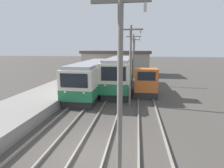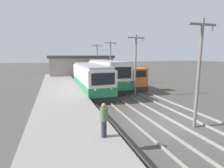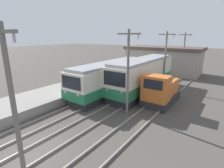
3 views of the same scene
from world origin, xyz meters
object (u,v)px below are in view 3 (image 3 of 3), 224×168
object	(u,v)px
shunting_locomotive	(161,91)
catenary_mast_mid	(128,70)
commuter_train_center	(143,77)
catenary_mast_near	(14,105)
catenary_mast_far	(165,58)
catenary_mast_distant	(184,52)
commuter_train_left	(111,79)

from	to	relation	value
shunting_locomotive	catenary_mast_mid	bearing A→B (deg)	-111.26
shunting_locomotive	catenary_mast_mid	distance (m)	4.83
commuter_train_center	catenary_mast_mid	world-z (taller)	catenary_mast_mid
catenary_mast_near	catenary_mast_far	world-z (taller)	same
catenary_mast_mid	catenary_mast_far	xyz separation A→B (m)	(0.00, 8.93, 0.00)
shunting_locomotive	catenary_mast_distant	bearing A→B (deg)	96.07
commuter_train_left	catenary_mast_distant	xyz separation A→B (m)	(4.31, 14.04, 2.10)
commuter_train_left	catenary_mast_far	bearing A→B (deg)	49.83
commuter_train_center	catenary_mast_far	size ratio (longest dim) A/B	1.73
catenary_mast_near	catenary_mast_mid	size ratio (longest dim) A/B	1.00
shunting_locomotive	catenary_mast_near	xyz separation A→B (m)	(-1.49, -12.77, 2.53)
catenary_mast_mid	catenary_mast_far	size ratio (longest dim) A/B	1.00
shunting_locomotive	catenary_mast_mid	world-z (taller)	catenary_mast_mid
catenary_mast_mid	commuter_train_center	bearing A→B (deg)	103.81
commuter_train_center	catenary_mast_far	bearing A→B (deg)	61.67
catenary_mast_distant	catenary_mast_mid	bearing A→B (deg)	-90.00
catenary_mast_mid	catenary_mast_near	bearing A→B (deg)	-90.00
catenary_mast_near	catenary_mast_far	size ratio (longest dim) A/B	1.00
catenary_mast_far	catenary_mast_distant	size ratio (longest dim) A/B	1.00
commuter_train_left	catenary_mast_mid	distance (m)	6.13
catenary_mast_near	commuter_train_left	bearing A→B (deg)	108.65
shunting_locomotive	catenary_mast_mid	xyz separation A→B (m)	(-1.49, -3.83, 2.53)
shunting_locomotive	catenary_mast_far	bearing A→B (deg)	106.31
commuter_train_left	commuter_train_center	xyz separation A→B (m)	(2.80, 2.31, 0.15)
commuter_train_center	catenary_mast_distant	distance (m)	11.99
catenary_mast_mid	catenary_mast_distant	distance (m)	17.87
catenary_mast_mid	catenary_mast_far	distance (m)	8.93
commuter_train_center	catenary_mast_near	size ratio (longest dim) A/B	1.73
commuter_train_left	catenary_mast_near	xyz separation A→B (m)	(4.31, -12.76, 2.10)
commuter_train_left	catenary_mast_far	size ratio (longest dim) A/B	1.77
commuter_train_left	catenary_mast_near	distance (m)	13.63
commuter_train_center	shunting_locomotive	distance (m)	3.83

